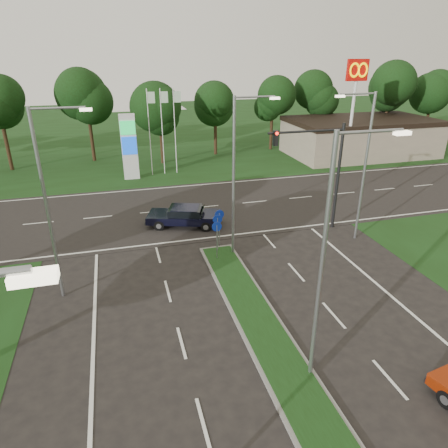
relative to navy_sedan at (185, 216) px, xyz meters
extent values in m
cube|color=black|center=(1.18, 34.10, -0.73)|extent=(160.00, 50.00, 0.02)
cube|color=black|center=(1.18, 3.10, -0.73)|extent=(160.00, 12.00, 0.02)
cube|color=slate|center=(1.18, -16.90, -0.67)|extent=(2.00, 26.00, 0.12)
cube|color=gray|center=(23.18, 15.10, 1.27)|extent=(16.00, 9.00, 4.00)
cylinder|color=gray|center=(1.98, -14.90, 3.77)|extent=(0.16, 0.16, 9.00)
cylinder|color=gray|center=(3.08, -14.90, 8.17)|extent=(2.20, 0.10, 0.10)
cube|color=#FFF2CC|center=(4.18, -14.90, 8.07)|extent=(0.50, 0.22, 0.12)
cylinder|color=gray|center=(1.98, -4.90, 3.77)|extent=(0.16, 0.16, 9.00)
cylinder|color=gray|center=(3.08, -4.90, 8.17)|extent=(2.20, 0.10, 0.10)
cube|color=#FFF2CC|center=(4.18, -4.90, 8.07)|extent=(0.50, 0.22, 0.12)
cube|color=#FFF2CC|center=(-5.12, -20.90, 8.07)|extent=(0.50, 0.22, 0.12)
cylinder|color=gray|center=(-7.32, -6.90, 3.77)|extent=(0.16, 0.16, 9.00)
cylinder|color=gray|center=(-6.22, -6.90, 8.17)|extent=(2.20, 0.10, 0.10)
cube|color=#FFF2CC|center=(-5.12, -6.90, 8.07)|extent=(0.50, 0.22, 0.12)
cylinder|color=gray|center=(10.18, -4.90, 3.77)|extent=(0.16, 0.16, 9.00)
cylinder|color=gray|center=(9.08, -4.90, 8.17)|extent=(2.20, 0.10, 0.10)
cube|color=#FFF2CC|center=(7.98, -4.90, 8.07)|extent=(0.50, 0.22, 0.12)
cylinder|color=black|center=(9.68, -2.90, 2.77)|extent=(0.20, 0.20, 7.00)
cylinder|color=black|center=(7.18, -2.90, 5.87)|extent=(5.00, 0.14, 0.14)
cube|color=black|center=(5.18, -2.90, 5.57)|extent=(0.28, 0.28, 0.90)
sphere|color=#FF190C|center=(5.18, -3.08, 5.87)|extent=(0.20, 0.20, 0.20)
cylinder|color=gray|center=(0.88, -5.40, 0.37)|extent=(0.06, 0.06, 2.20)
cylinder|color=#0C26A5|center=(0.88, -5.40, 1.37)|extent=(0.56, 0.04, 0.56)
cylinder|color=gray|center=(1.18, -4.40, 0.37)|extent=(0.06, 0.06, 2.20)
cylinder|color=#0C26A5|center=(1.18, -4.40, 1.37)|extent=(0.56, 0.04, 0.56)
cylinder|color=gray|center=(1.48, -3.70, 0.37)|extent=(0.06, 0.06, 2.20)
cylinder|color=#0C26A5|center=(1.48, -3.70, 1.37)|extent=(0.56, 0.04, 0.56)
cube|color=silver|center=(-2.82, 12.10, 2.27)|extent=(1.40, 0.30, 6.00)
cube|color=#0CA53F|center=(-2.82, 11.92, 4.07)|extent=(1.30, 0.08, 1.20)
cube|color=#0C3FBF|center=(-2.82, 11.92, 2.47)|extent=(1.30, 0.08, 1.60)
cylinder|color=silver|center=(-0.82, 13.10, 3.27)|extent=(0.08, 0.08, 8.00)
cube|color=#B2D8B2|center=(-0.47, 13.10, 6.47)|extent=(0.70, 0.02, 1.00)
cylinder|color=silver|center=(0.38, 13.10, 3.27)|extent=(0.08, 0.08, 8.00)
cube|color=#B2D8B2|center=(0.73, 13.10, 6.47)|extent=(0.70, 0.02, 1.00)
cylinder|color=silver|center=(1.58, 13.10, 3.27)|extent=(0.08, 0.08, 8.00)
cube|color=#B2D8B2|center=(1.93, 13.10, 6.47)|extent=(0.70, 0.02, 1.00)
cylinder|color=silver|center=(19.18, 11.10, 4.27)|extent=(0.30, 0.30, 10.00)
cube|color=#BF0C07|center=(19.18, 11.10, 8.67)|extent=(2.20, 0.35, 2.00)
torus|color=#FFC600|center=(18.73, 10.88, 8.67)|extent=(1.06, 0.16, 1.06)
torus|color=#FFC600|center=(19.63, 10.88, 8.67)|extent=(1.06, 0.16, 1.06)
cylinder|color=black|center=(1.18, 19.10, 1.47)|extent=(0.36, 0.36, 4.40)
sphere|color=black|center=(1.18, 19.10, 5.77)|extent=(6.00, 6.00, 6.00)
sphere|color=black|center=(1.48, 18.90, 6.77)|extent=(4.80, 4.80, 4.80)
cylinder|color=black|center=(5.71, -17.44, -0.41)|extent=(0.30, 0.66, 0.63)
cube|color=black|center=(-0.02, 0.01, -0.11)|extent=(5.30, 3.50, 0.50)
cube|color=black|center=(0.07, -0.02, 0.37)|extent=(2.60, 2.32, 0.47)
cube|color=black|center=(0.07, -0.02, 0.60)|extent=(2.20, 2.10, 0.04)
cylinder|color=black|center=(-1.81, -0.36, -0.38)|extent=(0.73, 0.44, 0.69)
cylinder|color=black|center=(-1.21, 1.39, -0.38)|extent=(0.73, 0.44, 0.69)
cylinder|color=black|center=(1.16, -1.38, -0.38)|extent=(0.73, 0.44, 0.69)
cylinder|color=black|center=(1.76, 0.37, -0.38)|extent=(0.73, 0.44, 0.69)
camera|label=1|loc=(-4.13, -25.02, 10.30)|focal=32.00mm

